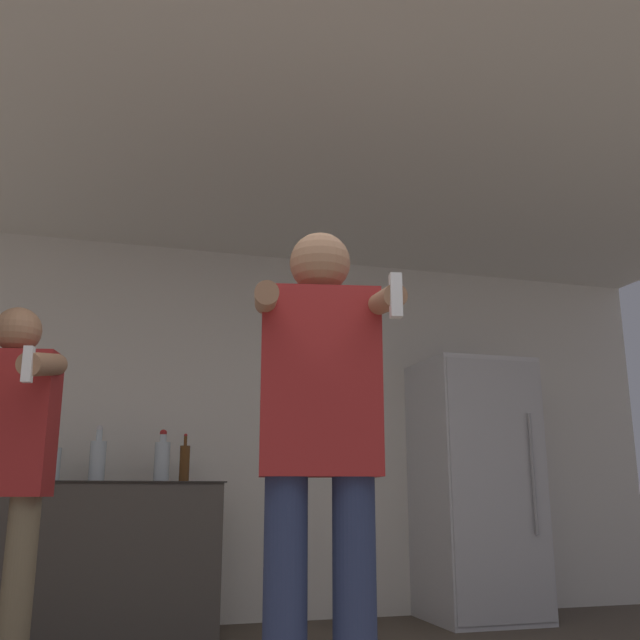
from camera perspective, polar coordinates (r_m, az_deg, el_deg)
name	(u,v)px	position (r m, az deg, el deg)	size (l,w,h in m)	color
wall_back	(205,428)	(5.05, -9.20, -8.49)	(7.00, 0.06, 2.55)	silver
ceiling_slab	(253,150)	(3.84, -5.40, 13.37)	(7.00, 3.71, 0.05)	silver
refrigerator	(475,487)	(5.22, 12.32, -12.91)	(0.73, 0.73, 1.75)	silver
counter	(80,559)	(4.67, -18.66, -17.69)	(1.63, 0.64, 0.90)	#47423D
bottle_tall_gin	(17,457)	(4.65, -23.08, -10.06)	(0.07, 0.07, 0.34)	#194723
bottle_short_whiskey	(185,463)	(4.63, -10.79, -11.15)	(0.06, 0.06, 0.30)	#563314
bottle_brown_liquor	(98,459)	(4.61, -17.37, -10.58)	(0.10, 0.10, 0.34)	silver
bottle_clear_vodka	(162,460)	(4.62, -12.52, -10.86)	(0.10, 0.10, 0.32)	silver
bottle_dark_rum	(53,462)	(4.62, -20.55, -10.56)	(0.08, 0.08, 0.30)	silver
person_woman_foreground	(320,442)	(2.51, 0.03, -9.76)	(0.55, 0.59, 1.77)	navy
person_man_side	(3,460)	(3.32, -24.00, -10.20)	(0.52, 0.56, 1.63)	#75664C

